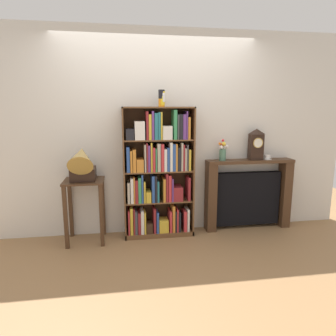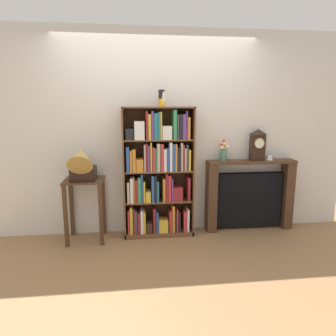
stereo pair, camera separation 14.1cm
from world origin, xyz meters
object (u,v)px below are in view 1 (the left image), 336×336
bookshelf (158,176)px  fireplace_mantel (248,194)px  mantel_clock (256,144)px  flower_vase (223,151)px  teacup_with_saucer (267,157)px  side_table_left (85,199)px  gramophone (82,163)px  cup_stack (162,98)px

bookshelf → fireplace_mantel: (1.24, 0.06, -0.31)m
mantel_clock → flower_vase: mantel_clock is taller
bookshelf → teacup_with_saucer: bearing=1.7°
bookshelf → side_table_left: bearing=-176.4°
bookshelf → flower_vase: bookshelf is taller
side_table_left → mantel_clock: (2.22, 0.10, 0.62)m
gramophone → teacup_with_saucer: 2.39m
flower_vase → gramophone: bearing=-174.3°
flower_vase → fireplace_mantel: bearing=2.6°
side_table_left → teacup_with_saucer: bearing=2.4°
cup_stack → flower_vase: bearing=1.4°
gramophone → flower_vase: gramophone is taller
bookshelf → flower_vase: (0.86, 0.05, 0.29)m
bookshelf → cup_stack: bearing=25.0°
side_table_left → fireplace_mantel: (2.15, 0.12, -0.07)m
cup_stack → gramophone: 1.23m
gramophone → teacup_with_saucer: (2.39, 0.18, -0.02)m
cup_stack → mantel_clock: size_ratio=0.50×
bookshelf → cup_stack: 0.96m
fireplace_mantel → flower_vase: flower_vase is taller
mantel_clock → side_table_left: bearing=-177.4°
bookshelf → cup_stack: cup_stack is taller
bookshelf → side_table_left: (-0.91, -0.06, -0.24)m
cup_stack → fireplace_mantel: bearing=1.8°
mantel_clock → teacup_with_saucer: 0.25m
flower_vase → mantel_clock: bearing=-0.4°
fireplace_mantel → mantel_clock: size_ratio=2.88×
mantel_clock → teacup_with_saucer: mantel_clock is taller
bookshelf → flower_vase: 0.91m
cup_stack → fireplace_mantel: 1.74m
fireplace_mantel → mantel_clock: (0.07, -0.02, 0.69)m
gramophone → mantel_clock: 2.23m
flower_vase → side_table_left: bearing=-176.7°
cup_stack → mantel_clock: 1.39m
gramophone → teacup_with_saucer: bearing=4.2°
side_table_left → gramophone: size_ratio=1.56×
side_table_left → gramophone: (0.00, -0.07, 0.45)m
gramophone → teacup_with_saucer: gramophone is taller
fireplace_mantel → flower_vase: size_ratio=4.23×
bookshelf → teacup_with_saucer: (1.48, 0.04, 0.20)m
bookshelf → cup_stack: (0.06, 0.03, 0.96)m
mantel_clock → flower_vase: size_ratio=1.47×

